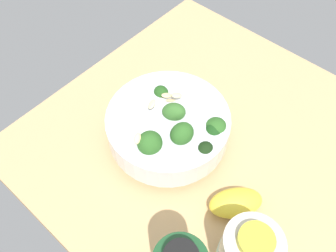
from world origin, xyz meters
The scene contains 3 objects.
ground_plane centered at (0.00, 0.00, -2.40)cm, with size 57.93×57.93×4.80cm, color tan.
bowl_of_broccoli centered at (4.93, -5.16, 4.30)cm, with size 20.35×20.35×9.62cm.
lemon_wedge centered at (7.67, 10.65, 1.91)cm, with size 8.25×4.66×3.81cm, color yellow.
Camera 1 is at (30.65, 17.28, 52.54)cm, focal length 38.07 mm.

